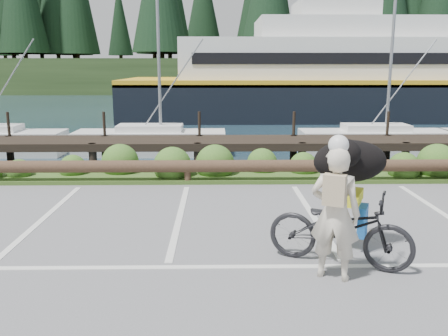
% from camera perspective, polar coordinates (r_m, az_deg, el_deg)
% --- Properties ---
extents(ground, '(72.00, 72.00, 0.00)m').
position_cam_1_polar(ground, '(7.43, -6.52, -10.56)').
color(ground, '#5F5F62').
extents(harbor_backdrop, '(170.00, 160.00, 30.00)m').
position_cam_1_polar(harbor_backdrop, '(85.29, -1.15, 10.20)').
color(harbor_backdrop, '#182C39').
rests_on(harbor_backdrop, ground).
extents(vegetation_strip, '(34.00, 1.60, 0.10)m').
position_cam_1_polar(vegetation_strip, '(12.46, -4.21, -0.92)').
color(vegetation_strip, '#3D5B21').
rests_on(vegetation_strip, ground).
extents(log_rail, '(32.00, 0.30, 0.60)m').
position_cam_1_polar(log_rail, '(11.79, -4.40, -1.92)').
color(log_rail, '#443021').
rests_on(log_rail, ground).
extents(bicycle, '(2.21, 1.51, 1.10)m').
position_cam_1_polar(bicycle, '(7.13, 13.76, -7.08)').
color(bicycle, black).
rests_on(bicycle, ground).
extents(cyclist, '(0.79, 0.67, 1.84)m').
position_cam_1_polar(cyclist, '(6.56, 13.21, -5.38)').
color(cyclist, beige).
rests_on(cyclist, ground).
extents(dog, '(0.96, 1.26, 0.65)m').
position_cam_1_polar(dog, '(7.55, 14.92, 0.81)').
color(dog, black).
rests_on(dog, bicycle).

